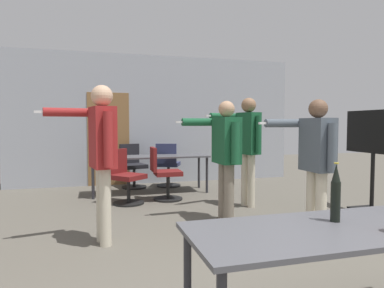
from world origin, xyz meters
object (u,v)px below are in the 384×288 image
object	(u,v)px
person_left_plaid	(316,155)
office_chair_near_pushed	(133,167)
office_chair_far_left	(125,178)
office_chair_mid_tucked	(168,166)
tv_screen	(373,149)
beer_bottle	(336,194)
person_center_tall	(225,150)
person_near_casual	(101,148)
person_far_watching	(248,140)
office_chair_far_right	(164,175)

from	to	relation	value
person_left_plaid	office_chair_near_pushed	world-z (taller)	person_left_plaid
office_chair_far_left	office_chair_mid_tucked	size ratio (longest dim) A/B	0.98
tv_screen	beer_bottle	world-z (taller)	tv_screen
person_center_tall	beer_bottle	world-z (taller)	person_center_tall
person_center_tall	person_near_casual	world-z (taller)	person_near_casual
person_center_tall	person_near_casual	distance (m)	1.74
person_near_casual	beer_bottle	xyz separation A→B (m)	(1.40, -2.12, -0.18)
person_far_watching	person_center_tall	bearing A→B (deg)	120.67
tv_screen	office_chair_near_pushed	size ratio (longest dim) A/B	1.70
tv_screen	office_chair_mid_tucked	xyz separation A→B (m)	(-2.61, 2.92, -0.53)
person_center_tall	person_near_casual	size ratio (longest dim) A/B	0.94
person_left_plaid	beer_bottle	xyz separation A→B (m)	(-1.05, -1.66, -0.08)
person_center_tall	office_chair_far_left	size ratio (longest dim) A/B	1.81
person_left_plaid	office_chair_mid_tucked	size ratio (longest dim) A/B	1.74
office_chair_mid_tucked	beer_bottle	size ratio (longest dim) A/B	2.51
person_far_watching	office_chair_mid_tucked	distance (m)	2.36
office_chair_far_right	office_chair_near_pushed	size ratio (longest dim) A/B	1.02
person_near_casual	person_left_plaid	distance (m)	2.49
office_chair_near_pushed	beer_bottle	distance (m)	5.60
person_center_tall	office_chair_far_right	xyz separation A→B (m)	(-0.57, 1.55, -0.56)
tv_screen	person_far_watching	bearing A→B (deg)	-116.28
office_chair_far_right	beer_bottle	bearing A→B (deg)	5.00
person_near_casual	office_chair_near_pushed	world-z (taller)	person_near_casual
person_center_tall	person_far_watching	bearing A→B (deg)	-46.17
person_near_casual	office_chair_mid_tucked	bearing A→B (deg)	-35.38
person_near_casual	office_chair_far_left	bearing A→B (deg)	-23.71
person_left_plaid	office_chair_mid_tucked	distance (m)	3.90
tv_screen	person_center_tall	bearing A→B (deg)	-93.31
office_chair_far_right	office_chair_mid_tucked	xyz separation A→B (m)	(0.33, 1.24, 0.00)
person_left_plaid	beer_bottle	world-z (taller)	person_left_plaid
person_left_plaid	office_chair_far_right	bearing A→B (deg)	27.43
person_left_plaid	office_chair_mid_tucked	bearing A→B (deg)	14.21
person_near_casual	person_far_watching	bearing A→B (deg)	-74.81
person_near_casual	person_left_plaid	bearing A→B (deg)	-112.42
tv_screen	person_center_tall	xyz separation A→B (m)	(-2.37, 0.14, 0.02)
person_center_tall	person_left_plaid	xyz separation A→B (m)	(0.78, -0.94, -0.01)
office_chair_mid_tucked	person_far_watching	bearing A→B (deg)	-43.69
person_left_plaid	office_chair_near_pushed	bearing A→B (deg)	23.25
office_chair_far_right	office_chair_near_pushed	bearing A→B (deg)	-163.01
office_chair_near_pushed	office_chair_far_right	bearing A→B (deg)	90.38
person_near_casual	office_chair_far_right	xyz separation A→B (m)	(1.10, 2.02, -0.64)
person_left_plaid	office_chair_far_left	world-z (taller)	person_left_plaid
tv_screen	office_chair_far_right	world-z (taller)	tv_screen
person_center_tall	person_near_casual	xyz separation A→B (m)	(-1.67, -0.48, 0.09)
person_far_watching	beer_bottle	bearing A→B (deg)	148.17
office_chair_near_pushed	beer_bottle	xyz separation A→B (m)	(0.71, -5.54, 0.48)
office_chair_mid_tucked	beer_bottle	world-z (taller)	beer_bottle
person_left_plaid	office_chair_far_right	world-z (taller)	person_left_plaid
office_chair_far_left	office_chair_near_pushed	distance (m)	1.50
office_chair_far_left	office_chair_mid_tucked	distance (m)	1.67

